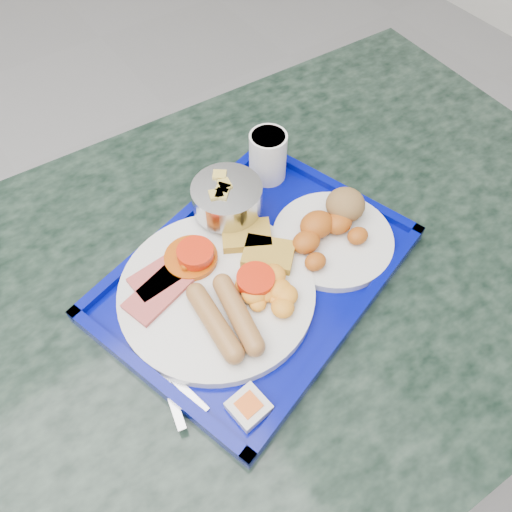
{
  "coord_description": "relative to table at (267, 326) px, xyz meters",
  "views": [
    {
      "loc": [
        0.63,
        -0.33,
        1.38
      ],
      "look_at": [
        0.87,
        -0.0,
        0.81
      ],
      "focal_mm": 35.0,
      "sensor_mm": 36.0,
      "label": 1
    }
  ],
  "objects": [
    {
      "name": "fruit_bowl",
      "position": [
        -0.0,
        0.1,
        0.26
      ],
      "size": [
        0.11,
        0.11,
        0.07
      ],
      "color": "#B3B3B5",
      "rests_on": "tray"
    },
    {
      "name": "table",
      "position": [
        0.0,
        0.0,
        0.0
      ],
      "size": [
        1.24,
        0.85,
        0.75
      ],
      "rotation": [
        0.0,
        0.0,
        -0.04
      ],
      "color": "gray",
      "rests_on": "floor"
    },
    {
      "name": "main_plate",
      "position": [
        -0.09,
        -0.01,
        0.22
      ],
      "size": [
        0.28,
        0.28,
        0.04
      ],
      "rotation": [
        0.0,
        0.0,
        -0.22
      ],
      "color": "silver",
      "rests_on": "tray"
    },
    {
      "name": "bread_plate",
      "position": [
        0.1,
        -0.02,
        0.23
      ],
      "size": [
        0.18,
        0.18,
        0.06
      ],
      "rotation": [
        0.0,
        0.0,
        0.15
      ],
      "color": "silver",
      "rests_on": "tray"
    },
    {
      "name": "tray",
      "position": [
        -0.03,
        -0.0,
        0.2
      ],
      "size": [
        0.51,
        0.43,
        0.03
      ],
      "rotation": [
        0.0,
        0.0,
        0.29
      ],
      "color": "#020881",
      "rests_on": "table"
    },
    {
      "name": "juice_cup",
      "position": [
        0.1,
        0.15,
        0.25
      ],
      "size": [
        0.06,
        0.06,
        0.09
      ],
      "color": "white",
      "rests_on": "tray"
    },
    {
      "name": "knife",
      "position": [
        -0.22,
        -0.06,
        0.21
      ],
      "size": [
        0.04,
        0.15,
        0.0
      ],
      "primitive_type": "cube",
      "rotation": [
        0.0,
        0.0,
        -0.21
      ],
      "color": "#B3B3B5",
      "rests_on": "tray"
    },
    {
      "name": "spoon",
      "position": [
        -0.2,
        -0.02,
        0.21
      ],
      "size": [
        0.05,
        0.17,
        0.01
      ],
      "rotation": [
        0.0,
        0.0,
        0.21
      ],
      "color": "#B3B3B5",
      "rests_on": "tray"
    },
    {
      "name": "jam_packet",
      "position": [
        -0.15,
        -0.17,
        0.22
      ],
      "size": [
        0.05,
        0.05,
        0.02
      ],
      "rotation": [
        0.0,
        0.0,
        0.11
      ],
      "color": "silver",
      "rests_on": "tray"
    }
  ]
}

